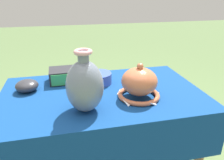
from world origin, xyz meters
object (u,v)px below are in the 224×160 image
mosaic_tile_box (64,75)px  bowl_shallow_charcoal (27,86)px  vase_dome_bell (139,84)px  pot_squat_cobalt (99,78)px  vase_tall_bulbous (85,86)px

mosaic_tile_box → bowl_shallow_charcoal: 0.20m
vase_dome_bell → mosaic_tile_box: 0.44m
vase_dome_bell → pot_squat_cobalt: 0.26m
mosaic_tile_box → vase_dome_bell: bearing=-40.0°
vase_dome_bell → pot_squat_cobalt: size_ratio=1.56×
bowl_shallow_charcoal → pot_squat_cobalt: 0.37m
bowl_shallow_charcoal → pot_squat_cobalt: size_ratio=0.81×
vase_dome_bell → mosaic_tile_box: vase_dome_bell is taller
pot_squat_cobalt → bowl_shallow_charcoal: bearing=-177.1°
vase_tall_bulbous → pot_squat_cobalt: size_ratio=1.93×
mosaic_tile_box → pot_squat_cobalt: 0.20m
vase_tall_bulbous → mosaic_tile_box: bearing=103.8°
vase_tall_bulbous → bowl_shallow_charcoal: bearing=136.5°
vase_dome_bell → mosaic_tile_box: (-0.34, 0.28, -0.03)m
mosaic_tile_box → bowl_shallow_charcoal: mosaic_tile_box is taller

